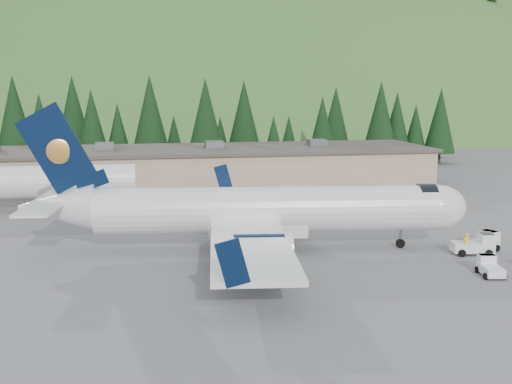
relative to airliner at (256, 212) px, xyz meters
The scene contains 10 objects.
ground 3.50m from the airliner, ahead, with size 600.00×600.00×0.00m, color slate.
airliner is the anchor object (origin of this frame).
second_airliner 32.35m from the airliner, 137.46° to the left, with size 27.50×11.00×10.05m.
baggage_tug_a 19.33m from the airliner, 11.16° to the right, with size 3.40×2.73×1.62m.
baggage_tug_b 18.34m from the airliner, 14.78° to the right, with size 3.53×2.48×1.75m.
baggage_tug_c 18.76m from the airliner, 33.63° to the right, with size 1.93×2.78×1.38m.
terminal_building 38.08m from the airliner, 95.91° to the left, with size 71.00×17.00×6.10m.
ramp_worker 17.51m from the airliner, 15.26° to the right, with size 0.66×0.43×1.81m, color yellow.
tree_line 58.84m from the airliner, 100.61° to the left, with size 110.97×17.44×14.38m.
hills 230.93m from the airliner, 75.29° to the left, with size 614.00×330.00×300.00m.
Camera 1 is at (-10.84, -51.57, 13.65)m, focal length 45.00 mm.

